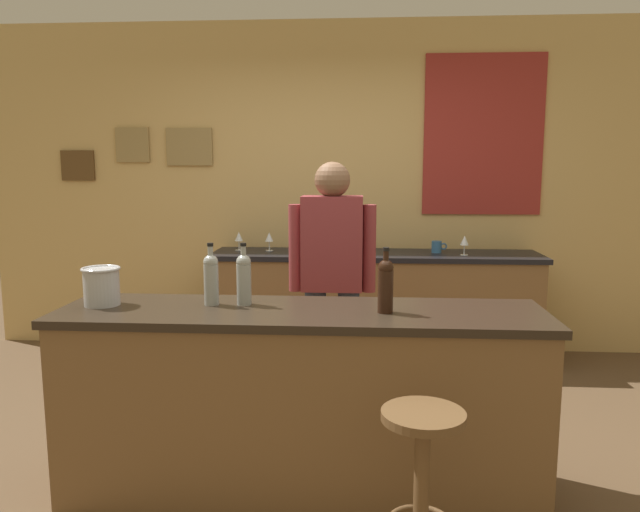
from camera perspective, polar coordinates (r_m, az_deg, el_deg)
ground_plane at (r=3.55m, az=-1.09°, el=-18.13°), size 10.00×10.00×0.00m
back_wall at (r=5.20m, az=1.06°, el=6.55°), size 6.00×0.09×2.80m
bar_counter at (r=3.00m, az=-1.81°, el=-13.66°), size 2.32×0.60×0.92m
side_counter at (r=4.94m, az=5.22°, el=-4.85°), size 2.64×0.56×0.90m
bartender at (r=3.59m, az=1.15°, el=-2.01°), size 0.52×0.21×1.62m
bar_stool at (r=2.45m, az=9.68°, el=-19.11°), size 0.32×0.32×0.68m
wine_bottle_a at (r=2.97m, az=-10.32°, el=-2.02°), size 0.07×0.07×0.31m
wine_bottle_b at (r=2.95m, az=-7.26°, el=-2.02°), size 0.07×0.07×0.31m
wine_bottle_c at (r=2.78m, az=6.26°, el=-2.64°), size 0.07×0.07×0.31m
ice_bucket at (r=3.11m, az=-20.07°, el=-2.64°), size 0.19×0.19×0.19m
wine_glass_a at (r=5.01m, az=-7.73°, el=1.78°), size 0.07×0.07×0.16m
wine_glass_b at (r=4.96m, az=-4.86°, el=1.75°), size 0.07×0.07×0.16m
wine_glass_c at (r=4.84m, az=13.58°, el=1.37°), size 0.07×0.07×0.16m
coffee_mug at (r=4.94m, az=11.06°, el=0.86°), size 0.13×0.08×0.09m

